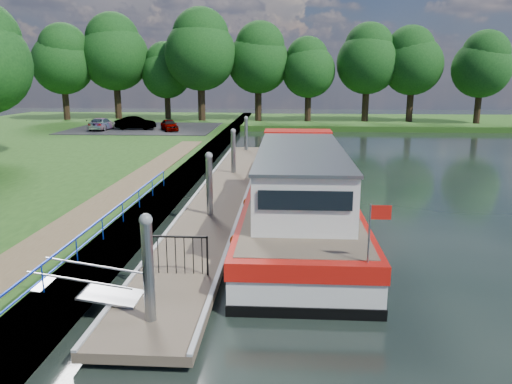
# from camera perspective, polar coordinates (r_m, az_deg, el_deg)

# --- Properties ---
(ground) EXTENTS (160.00, 160.00, 0.00)m
(ground) POSITION_cam_1_polar(r_m,az_deg,el_deg) (12.73, -11.22, -14.68)
(ground) COLOR black
(ground) RESTS_ON ground
(bank_edge) EXTENTS (1.10, 90.00, 0.78)m
(bank_edge) POSITION_cam_1_polar(r_m,az_deg,el_deg) (27.03, -8.53, 1.27)
(bank_edge) COLOR #473D2D
(bank_edge) RESTS_ON ground
(far_bank) EXTENTS (60.00, 18.00, 0.60)m
(far_bank) POSITION_cam_1_polar(r_m,az_deg,el_deg) (63.74, 11.71, 7.86)
(far_bank) COLOR #1E4413
(far_bank) RESTS_ON ground
(footpath) EXTENTS (1.60, 40.00, 0.05)m
(footpath) POSITION_cam_1_polar(r_m,az_deg,el_deg) (20.92, -17.51, -1.55)
(footpath) COLOR brown
(footpath) RESTS_ON riverbank
(carpark) EXTENTS (14.00, 12.00, 0.06)m
(carpark) POSITION_cam_1_polar(r_m,az_deg,el_deg) (51.10, -12.54, 7.14)
(carpark) COLOR black
(carpark) RESTS_ON riverbank
(blue_fence) EXTENTS (0.04, 18.04, 0.72)m
(blue_fence) POSITION_cam_1_polar(r_m,az_deg,el_deg) (15.72, -18.43, -4.48)
(blue_fence) COLOR #0C2DBF
(blue_fence) RESTS_ON riverbank
(pontoon) EXTENTS (2.50, 30.00, 0.56)m
(pontoon) POSITION_cam_1_polar(r_m,az_deg,el_deg) (24.73, -3.68, -0.21)
(pontoon) COLOR brown
(pontoon) RESTS_ON ground
(mooring_piles) EXTENTS (0.30, 27.30, 3.55)m
(mooring_piles) POSITION_cam_1_polar(r_m,az_deg,el_deg) (24.50, -3.72, 2.28)
(mooring_piles) COLOR gray
(mooring_piles) RESTS_ON ground
(gangway) EXTENTS (2.58, 1.00, 0.92)m
(gangway) POSITION_cam_1_polar(r_m,az_deg,el_deg) (13.46, -18.57, -10.61)
(gangway) COLOR #A5A8AD
(gangway) RESTS_ON ground
(gate_panel) EXTENTS (1.85, 0.05, 1.15)m
(gate_panel) POSITION_cam_1_polar(r_m,az_deg,el_deg) (14.23, -9.20, -6.49)
(gate_panel) COLOR black
(gate_panel) RESTS_ON ground
(barge) EXTENTS (4.36, 21.15, 4.78)m
(barge) POSITION_cam_1_polar(r_m,az_deg,el_deg) (22.31, 4.81, 0.68)
(barge) COLOR black
(barge) RESTS_ON ground
(horizon_trees) EXTENTS (54.38, 10.03, 12.87)m
(horizon_trees) POSITION_cam_1_polar(r_m,az_deg,el_deg) (59.76, -0.97, 15.13)
(horizon_trees) COLOR #332316
(horizon_trees) RESTS_ON ground
(car_a) EXTENTS (2.43, 3.37, 1.07)m
(car_a) POSITION_cam_1_polar(r_m,az_deg,el_deg) (47.95, -9.88, 7.56)
(car_a) COLOR #999999
(car_a) RESTS_ON carpark
(car_b) EXTENTS (3.82, 1.53, 1.24)m
(car_b) POSITION_cam_1_polar(r_m,az_deg,el_deg) (49.73, -13.61, 7.68)
(car_b) COLOR #999999
(car_b) RESTS_ON carpark
(car_c) EXTENTS (1.72, 3.99, 1.15)m
(car_c) POSITION_cam_1_polar(r_m,az_deg,el_deg) (50.24, -17.20, 7.46)
(car_c) COLOR #999999
(car_c) RESTS_ON carpark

